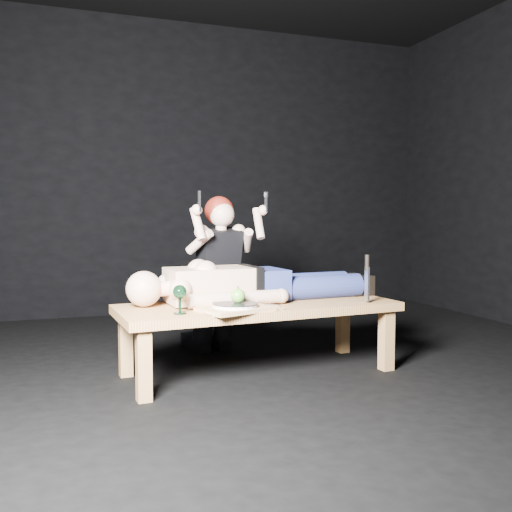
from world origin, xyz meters
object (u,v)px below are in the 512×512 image
Objects in this scene: goblet at (180,299)px; carving_knife at (367,279)px; kneeling_woman at (214,273)px; table at (259,338)px; serving_tray at (235,309)px; lying_man at (258,279)px.

goblet is 0.54× the size of carving_knife.
table is at bearing -90.37° from kneeling_woman.
serving_tray is at bearing 177.44° from carving_knife.
kneeling_woman is 2.99× the size of serving_tray.
serving_tray is (-0.23, -0.23, 0.24)m from table.
goblet is at bearing 179.20° from serving_tray.
kneeling_woman is at bearing 63.25° from goblet.
kneeling_woman is (-0.12, 0.63, 0.37)m from table.
carving_knife reaches higher than serving_tray.
serving_tray is at bearing -108.29° from kneeling_woman.
table is at bearing 21.85° from goblet.
lying_man reaches higher than goblet.
kneeling_woman reaches higher than table.
carving_knife is at bearing 0.98° from goblet.
carving_knife is at bearing -57.88° from kneeling_woman.
kneeling_woman is 0.87m from serving_tray.
goblet reaches higher than serving_tray.
lying_man reaches higher than serving_tray.
lying_man is 0.70m from goblet.
lying_man is at bearing 147.09° from carving_knife.
table is 1.50× the size of kneeling_woman.
kneeling_woman is 3.82× the size of carving_knife.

